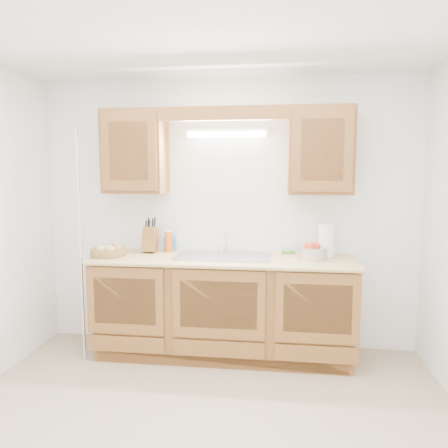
% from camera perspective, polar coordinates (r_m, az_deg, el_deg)
% --- Properties ---
extents(room, '(3.52, 3.50, 2.50)m').
position_cam_1_polar(room, '(2.64, -3.49, -1.84)').
color(room, tan).
rests_on(room, ground).
extents(base_cabinets, '(2.20, 0.60, 0.86)m').
position_cam_1_polar(base_cabinets, '(3.98, -0.09, -10.80)').
color(base_cabinets, brown).
rests_on(base_cabinets, ground).
extents(countertop, '(2.30, 0.63, 0.04)m').
position_cam_1_polar(countertop, '(3.86, -0.12, -4.63)').
color(countertop, '#D7BA71').
rests_on(countertop, base_cabinets).
extents(upper_cabinet_left, '(0.55, 0.33, 0.75)m').
position_cam_1_polar(upper_cabinet_left, '(4.12, -11.52, 9.19)').
color(upper_cabinet_left, brown).
rests_on(upper_cabinet_left, room).
extents(upper_cabinet_right, '(0.55, 0.33, 0.75)m').
position_cam_1_polar(upper_cabinet_right, '(3.91, 12.48, 9.29)').
color(upper_cabinet_right, brown).
rests_on(upper_cabinet_right, room).
extents(valance, '(2.20, 0.05, 0.12)m').
position_cam_1_polar(valance, '(3.81, -0.11, 14.27)').
color(valance, brown).
rests_on(valance, room).
extents(fluorescent_fixture, '(0.76, 0.08, 0.08)m').
position_cam_1_polar(fluorescent_fixture, '(4.02, 0.32, 11.84)').
color(fluorescent_fixture, white).
rests_on(fluorescent_fixture, room).
extents(sink, '(0.84, 0.46, 0.36)m').
position_cam_1_polar(sink, '(3.89, -0.07, -5.32)').
color(sink, '#9E9EA3').
rests_on(sink, countertop).
extents(wire_shelf_pole, '(0.03, 0.03, 2.00)m').
position_cam_1_polar(wire_shelf_pole, '(3.94, -18.23, -2.96)').
color(wire_shelf_pole, silver).
rests_on(wire_shelf_pole, ground).
extents(outlet_plate, '(0.08, 0.01, 0.12)m').
position_cam_1_polar(outlet_plate, '(4.11, 13.71, -0.30)').
color(outlet_plate, white).
rests_on(outlet_plate, room).
extents(fruit_basket, '(0.31, 0.31, 0.10)m').
position_cam_1_polar(fruit_basket, '(4.05, -14.89, -3.40)').
color(fruit_basket, olive).
rests_on(fruit_basket, countertop).
extents(knife_block, '(0.12, 0.19, 0.34)m').
position_cam_1_polar(knife_block, '(4.12, -9.62, -1.98)').
color(knife_block, brown).
rests_on(knife_block, countertop).
extents(orange_canister, '(0.08, 0.08, 0.20)m').
position_cam_1_polar(orange_canister, '(4.12, -7.25, -2.23)').
color(orange_canister, '#FF590E').
rests_on(orange_canister, countertop).
extents(soap_bottle, '(0.10, 0.10, 0.20)m').
position_cam_1_polar(soap_bottle, '(4.17, -7.07, -2.15)').
color(soap_bottle, '#2262AA').
rests_on(soap_bottle, countertop).
extents(sponge, '(0.12, 0.08, 0.02)m').
position_cam_1_polar(sponge, '(4.07, 8.39, -3.67)').
color(sponge, '#CC333F').
rests_on(sponge, countertop).
extents(paper_towel, '(0.17, 0.17, 0.35)m').
position_cam_1_polar(paper_towel, '(3.92, 13.24, -2.15)').
color(paper_towel, silver).
rests_on(paper_towel, countertop).
extents(apple_bowl, '(0.35, 0.35, 0.14)m').
position_cam_1_polar(apple_bowl, '(3.85, 11.37, -3.56)').
color(apple_bowl, silver).
rests_on(apple_bowl, countertop).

